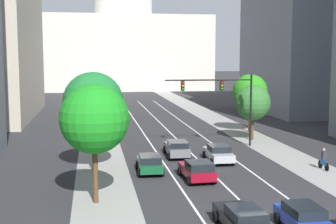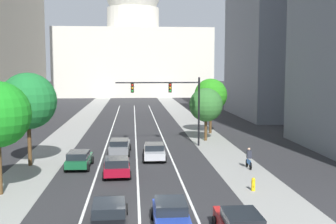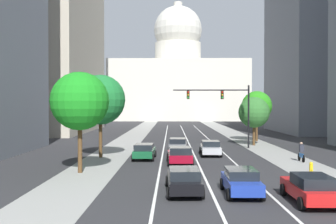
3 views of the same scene
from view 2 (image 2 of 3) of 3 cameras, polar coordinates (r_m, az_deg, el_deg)
name	(u,v)px [view 2 (image 2 of 3)]	position (r m, az deg, el deg)	size (l,w,h in m)	color
ground_plane	(135,124)	(62.47, -4.47, -1.57)	(400.00, 400.00, 0.00)	#2B2B2D
sidewalk_left	(73,129)	(58.08, -12.70, -2.27)	(4.08, 130.00, 0.01)	gray
sidewalk_right	(196,128)	(58.16, 3.81, -2.12)	(4.08, 130.00, 0.01)	gray
lane_stripe_left	(108,141)	(47.72, -8.15, -3.94)	(0.16, 90.00, 0.01)	white
lane_stripe_center	(136,141)	(47.64, -4.36, -3.92)	(0.16, 90.00, 0.01)	white
lane_stripe_right	(164,141)	(47.76, -0.57, -3.88)	(0.16, 90.00, 0.01)	white
office_tower_far_right	(289,27)	(74.99, 16.02, 10.98)	(17.47, 22.80, 29.99)	gray
capitol_building	(133,51)	(130.40, -4.70, 8.22)	(44.45, 29.14, 40.06)	beige
car_gray	(120,146)	(40.52, -6.53, -4.59)	(2.13, 4.70, 1.50)	slate
car_blue	(171,214)	(22.17, 0.36, -13.58)	(1.97, 4.07, 1.43)	#1E389E
car_green	(79,159)	(35.44, -11.92, -6.23)	(2.06, 4.09, 1.45)	#14512D
car_crimson	(117,166)	(32.51, -6.94, -7.23)	(2.24, 4.25, 1.51)	maroon
car_silver	(154,151)	(38.02, -1.87, -5.29)	(2.12, 4.47, 1.45)	#B2B5BA
car_black	(109,213)	(22.51, -7.96, -13.36)	(2.11, 4.76, 1.44)	black
traffic_signal_mast	(173,97)	(43.87, 0.72, 2.07)	(8.78, 0.39, 7.22)	black
fire_hydrant	(253,184)	(29.10, 11.45, -9.53)	(0.26, 0.35, 0.91)	yellow
cyclist	(249,158)	(35.18, 10.87, -6.16)	(0.36, 1.70, 1.72)	black
street_tree_mid_right	(211,95)	(52.87, 5.79, 2.28)	(4.11, 4.11, 6.87)	#51381E
street_tree_near_left	(28,101)	(36.80, -18.38, 1.40)	(4.71, 4.71, 7.81)	#51381E
street_tree_far_right	(206,105)	(47.51, 5.15, 0.96)	(3.79, 3.79, 5.95)	#51381E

